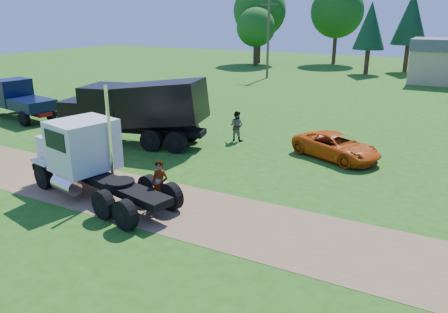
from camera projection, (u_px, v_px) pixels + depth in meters
The scene contains 10 objects.
ground at pixel (240, 223), 15.73m from camera, with size 140.00×140.00×0.00m, color #275111.
dirt_track at pixel (240, 223), 15.72m from camera, with size 120.00×4.20×0.01m, color brown.
white_semi_tractor at pixel (85, 156), 18.08m from camera, with size 7.72×3.96×4.56m.
black_dump_truck at pixel (136, 108), 24.75m from camera, with size 9.00×4.54×3.82m.
navy_truck at pixel (18, 99), 31.09m from camera, with size 6.51×3.16×2.76m.
orange_pickup at pixel (336, 146), 22.59m from camera, with size 2.17×4.70×1.31m, color #CF5009.
spectator_a at pixel (160, 184), 16.76m from camera, with size 0.69×0.45×1.89m, color #999999.
spectator_b at pixel (237, 126), 25.70m from camera, with size 0.87×0.67×1.78m, color #999999.
tan_shed at pixel (442, 61), 46.52m from camera, with size 6.20×5.40×4.70m.
tree_row at pixel (433, 16), 54.46m from camera, with size 58.17×15.42×11.49m.
Camera 1 is at (6.28, -12.75, 7.18)m, focal length 35.00 mm.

